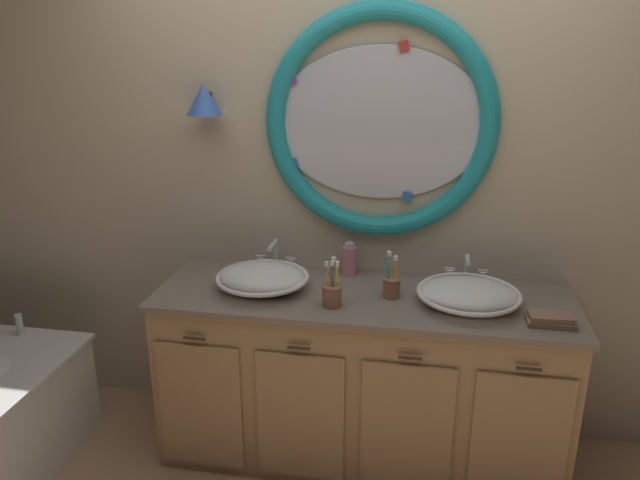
{
  "coord_description": "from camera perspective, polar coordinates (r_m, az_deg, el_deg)",
  "views": [
    {
      "loc": [
        0.34,
        -2.29,
        1.99
      ],
      "look_at": [
        -0.13,
        0.25,
        1.1
      ],
      "focal_mm": 34.14,
      "sensor_mm": 36.0,
      "label": 1
    }
  ],
  "objects": [
    {
      "name": "soap_dispenser",
      "position": [
        2.98,
        2.74,
        -1.91
      ],
      "size": [
        0.07,
        0.07,
        0.18
      ],
      "color": "pink",
      "rests_on": "vanity_counter"
    },
    {
      "name": "faucet_set_left",
      "position": [
        3.05,
        -4.2,
        -1.69
      ],
      "size": [
        0.21,
        0.15,
        0.16
      ],
      "color": "silver",
      "rests_on": "vanity_counter"
    },
    {
      "name": "toothbrush_holder_left",
      "position": [
        2.65,
        1.12,
        -5.04
      ],
      "size": [
        0.09,
        0.09,
        0.23
      ],
      "color": "#996647",
      "rests_on": "vanity_counter"
    },
    {
      "name": "sink_basin_left",
      "position": [
        2.83,
        -5.41,
        -3.52
      ],
      "size": [
        0.44,
        0.44,
        0.12
      ],
      "color": "white",
      "rests_on": "vanity_counter"
    },
    {
      "name": "vanity_counter",
      "position": [
        3.0,
        3.86,
        -12.52
      ],
      "size": [
        1.9,
        0.64,
        0.85
      ],
      "color": "tan",
      "rests_on": "ground_plane"
    },
    {
      "name": "back_wall_assembly",
      "position": [
        2.97,
        3.69,
        6.06
      ],
      "size": [
        6.4,
        0.26,
        2.6
      ],
      "color": "beige",
      "rests_on": "ground_plane"
    },
    {
      "name": "folded_hand_towel",
      "position": [
        2.68,
        20.83,
        -6.99
      ],
      "size": [
        0.19,
        0.11,
        0.05
      ],
      "color": "#936B56",
      "rests_on": "vanity_counter"
    },
    {
      "name": "sink_basin_right",
      "position": [
        2.75,
        13.75,
        -4.9
      ],
      "size": [
        0.45,
        0.45,
        0.1
      ],
      "color": "white",
      "rests_on": "vanity_counter"
    },
    {
      "name": "toothbrush_holder_right",
      "position": [
        2.76,
        6.71,
        -4.31
      ],
      "size": [
        0.09,
        0.09,
        0.22
      ],
      "color": "#996647",
      "rests_on": "vanity_counter"
    },
    {
      "name": "faucet_set_right",
      "position": [
        2.97,
        13.54,
        -2.93
      ],
      "size": [
        0.21,
        0.12,
        0.15
      ],
      "color": "silver",
      "rests_on": "vanity_counter"
    }
  ]
}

